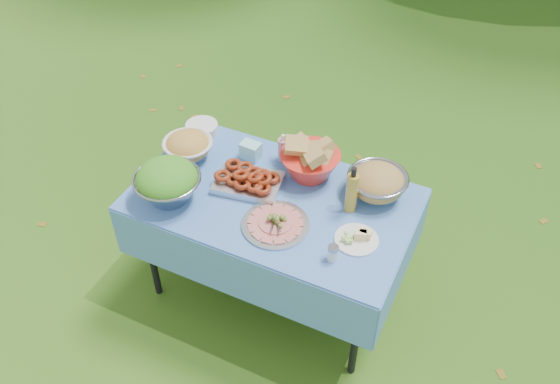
{
  "coord_description": "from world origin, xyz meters",
  "views": [
    {
      "loc": [
        1.0,
        -2.01,
        2.89
      ],
      "look_at": [
        0.04,
        0.0,
        0.82
      ],
      "focal_mm": 38.0,
      "sensor_mm": 36.0,
      "label": 1
    }
  ],
  "objects_px": {
    "bread_bowl": "(310,159)",
    "pasta_bowl_steel": "(377,182)",
    "plate_stack": "(202,129)",
    "picnic_table": "(273,247)",
    "salad_bowl": "(167,182)",
    "oil_bottle": "(352,189)",
    "charcuterie_platter": "(275,220)"
  },
  "relations": [
    {
      "from": "plate_stack",
      "to": "picnic_table",
      "type": "bearing_deg",
      "value": -27.48
    },
    {
      "from": "salad_bowl",
      "to": "charcuterie_platter",
      "type": "height_order",
      "value": "salad_bowl"
    },
    {
      "from": "salad_bowl",
      "to": "charcuterie_platter",
      "type": "bearing_deg",
      "value": 5.78
    },
    {
      "from": "plate_stack",
      "to": "pasta_bowl_steel",
      "type": "relative_size",
      "value": 0.61
    },
    {
      "from": "picnic_table",
      "to": "pasta_bowl_steel",
      "type": "height_order",
      "value": "pasta_bowl_steel"
    },
    {
      "from": "bread_bowl",
      "to": "pasta_bowl_steel",
      "type": "distance_m",
      "value": 0.38
    },
    {
      "from": "salad_bowl",
      "to": "bread_bowl",
      "type": "distance_m",
      "value": 0.76
    },
    {
      "from": "picnic_table",
      "to": "salad_bowl",
      "type": "bearing_deg",
      "value": -154.46
    },
    {
      "from": "salad_bowl",
      "to": "plate_stack",
      "type": "distance_m",
      "value": 0.58
    },
    {
      "from": "oil_bottle",
      "to": "plate_stack",
      "type": "bearing_deg",
      "value": 167.32
    },
    {
      "from": "charcuterie_platter",
      "to": "plate_stack",
      "type": "bearing_deg",
      "value": 145.49
    },
    {
      "from": "salad_bowl",
      "to": "oil_bottle",
      "type": "relative_size",
      "value": 1.27
    },
    {
      "from": "bread_bowl",
      "to": "pasta_bowl_steel",
      "type": "bearing_deg",
      "value": 1.19
    },
    {
      "from": "picnic_table",
      "to": "charcuterie_platter",
      "type": "height_order",
      "value": "charcuterie_platter"
    },
    {
      "from": "picnic_table",
      "to": "plate_stack",
      "type": "relative_size",
      "value": 7.69
    },
    {
      "from": "pasta_bowl_steel",
      "to": "oil_bottle",
      "type": "distance_m",
      "value": 0.19
    },
    {
      "from": "plate_stack",
      "to": "bread_bowl",
      "type": "bearing_deg",
      "value": -5.51
    },
    {
      "from": "pasta_bowl_steel",
      "to": "charcuterie_platter",
      "type": "height_order",
      "value": "pasta_bowl_steel"
    },
    {
      "from": "salad_bowl",
      "to": "pasta_bowl_steel",
      "type": "height_order",
      "value": "salad_bowl"
    },
    {
      "from": "picnic_table",
      "to": "bread_bowl",
      "type": "relative_size",
      "value": 4.47
    },
    {
      "from": "oil_bottle",
      "to": "bread_bowl",
      "type": "bearing_deg",
      "value": 151.57
    },
    {
      "from": "plate_stack",
      "to": "pasta_bowl_steel",
      "type": "height_order",
      "value": "pasta_bowl_steel"
    },
    {
      "from": "salad_bowl",
      "to": "charcuterie_platter",
      "type": "relative_size",
      "value": 1.01
    },
    {
      "from": "salad_bowl",
      "to": "oil_bottle",
      "type": "xyz_separation_m",
      "value": [
        0.88,
        0.33,
        0.02
      ]
    },
    {
      "from": "salad_bowl",
      "to": "bread_bowl",
      "type": "relative_size",
      "value": 1.06
    },
    {
      "from": "bread_bowl",
      "to": "pasta_bowl_steel",
      "type": "relative_size",
      "value": 1.04
    },
    {
      "from": "picnic_table",
      "to": "salad_bowl",
      "type": "height_order",
      "value": "salad_bowl"
    },
    {
      "from": "plate_stack",
      "to": "oil_bottle",
      "type": "height_order",
      "value": "oil_bottle"
    },
    {
      "from": "picnic_table",
      "to": "salad_bowl",
      "type": "distance_m",
      "value": 0.73
    },
    {
      "from": "charcuterie_platter",
      "to": "oil_bottle",
      "type": "height_order",
      "value": "oil_bottle"
    },
    {
      "from": "picnic_table",
      "to": "oil_bottle",
      "type": "distance_m",
      "value": 0.66
    },
    {
      "from": "picnic_table",
      "to": "charcuterie_platter",
      "type": "xyz_separation_m",
      "value": [
        0.1,
        -0.17,
        0.42
      ]
    }
  ]
}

